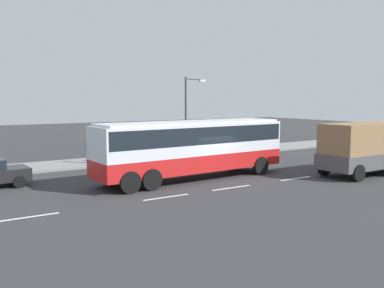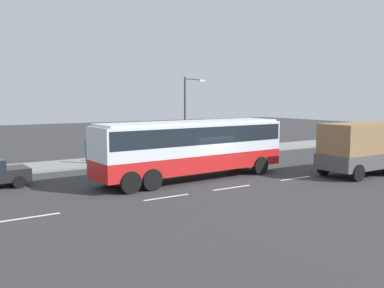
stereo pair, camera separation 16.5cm
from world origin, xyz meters
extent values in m
plane|color=#333335|center=(0.00, 0.00, 0.00)|extent=(120.00, 120.00, 0.00)
cube|color=gray|center=(0.00, 9.32, 0.07)|extent=(80.00, 4.00, 0.15)
cube|color=white|center=(-10.43, -2.48, 0.00)|extent=(2.40, 0.16, 0.01)
cube|color=white|center=(-4.27, -2.48, 0.00)|extent=(2.40, 0.16, 0.01)
cube|color=white|center=(-0.40, -2.48, 0.00)|extent=(2.40, 0.16, 0.01)
cube|color=white|center=(4.31, -2.48, 0.00)|extent=(2.40, 0.16, 0.01)
cube|color=white|center=(10.59, -2.48, 0.00)|extent=(2.40, 0.16, 0.01)
cube|color=red|center=(-0.84, 0.59, 1.02)|extent=(11.72, 3.12, 0.94)
cube|color=silver|center=(-0.84, 0.59, 2.35)|extent=(11.72, 3.12, 1.71)
cube|color=black|center=(-0.84, 0.59, 2.59)|extent=(11.49, 3.14, 0.94)
cube|color=black|center=(4.91, 0.88, 2.44)|extent=(0.24, 2.34, 1.37)
cube|color=silver|center=(-0.84, 0.59, 3.27)|extent=(11.25, 2.95, 0.12)
cylinder|color=black|center=(3.30, 2.02, 0.55)|extent=(1.11, 0.35, 1.10)
cylinder|color=black|center=(3.42, -0.42, 0.55)|extent=(1.11, 0.35, 1.10)
cylinder|color=black|center=(-4.30, 1.64, 0.55)|extent=(1.11, 0.35, 1.10)
cylinder|color=black|center=(-4.18, -0.80, 0.55)|extent=(1.11, 0.35, 1.10)
cylinder|color=black|center=(-5.50, 1.58, 0.55)|extent=(1.11, 0.35, 1.10)
cylinder|color=black|center=(-5.37, -0.86, 0.55)|extent=(1.11, 0.35, 1.10)
cube|color=#4C4C4F|center=(8.70, -3.81, 0.93)|extent=(6.17, 2.45, 0.90)
cube|color=olive|center=(8.70, -3.81, 2.26)|extent=(5.92, 2.36, 1.76)
cylinder|color=black|center=(9.57, -2.65, 0.48)|extent=(0.96, 0.29, 0.96)
cylinder|color=black|center=(6.52, -2.67, 0.48)|extent=(0.96, 0.29, 0.96)
cylinder|color=black|center=(6.54, -4.98, 0.48)|extent=(0.96, 0.29, 0.96)
cylinder|color=black|center=(-9.76, 5.19, 0.32)|extent=(0.65, 0.24, 0.64)
cylinder|color=black|center=(-9.66, 3.43, 0.32)|extent=(0.65, 0.24, 0.64)
cylinder|color=#38334C|center=(-4.15, 8.89, 0.57)|extent=(0.14, 0.14, 0.84)
cylinder|color=#38334C|center=(-4.27, 8.78, 0.57)|extent=(0.14, 0.14, 0.84)
cylinder|color=#2672B2|center=(-4.21, 8.84, 1.30)|extent=(0.32, 0.32, 0.63)
sphere|color=brown|center=(-4.21, 8.84, 1.73)|extent=(0.23, 0.23, 0.23)
cylinder|color=black|center=(-2.81, 8.55, 0.57)|extent=(0.14, 0.14, 0.85)
cylinder|color=black|center=(-2.74, 8.41, 0.57)|extent=(0.14, 0.14, 0.85)
cylinder|color=#2672B2|center=(-2.77, 8.48, 1.31)|extent=(0.32, 0.32, 0.64)
sphere|color=#9E7051|center=(-2.77, 8.48, 1.75)|extent=(0.23, 0.23, 0.23)
cylinder|color=#47474C|center=(3.02, 7.56, 3.19)|extent=(0.16, 0.16, 6.09)
cylinder|color=#47474C|center=(3.77, 7.56, 6.09)|extent=(1.49, 0.10, 0.10)
cube|color=silver|center=(4.52, 7.56, 5.99)|extent=(0.50, 0.24, 0.16)
camera|label=1|loc=(-13.51, -19.19, 4.57)|focal=38.87mm
camera|label=2|loc=(-13.65, -19.10, 4.57)|focal=38.87mm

